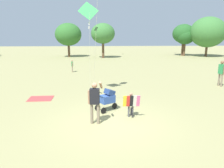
# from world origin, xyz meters

# --- Properties ---
(ground_plane) EXTENTS (120.00, 120.00, 0.00)m
(ground_plane) POSITION_xyz_m (0.00, 0.00, 0.00)
(ground_plane) COLOR #938E5B
(treeline_distant) EXTENTS (41.66, 6.20, 6.24)m
(treeline_distant) POSITION_xyz_m (6.03, 26.30, 3.62)
(treeline_distant) COLOR brown
(treeline_distant) RESTS_ON ground
(child_with_butterfly_kite) EXTENTS (0.70, 0.35, 1.07)m
(child_with_butterfly_kite) POSITION_xyz_m (0.85, 0.51, 0.65)
(child_with_butterfly_kite) COLOR #4C4C51
(child_with_butterfly_kite) RESTS_ON ground
(person_adult_flyer) EXTENTS (0.59, 0.51, 1.74)m
(person_adult_flyer) POSITION_xyz_m (-0.66, -0.08, 1.00)
(person_adult_flyer) COLOR #7F705B
(person_adult_flyer) RESTS_ON ground
(stroller) EXTENTS (1.08, 0.87, 1.03)m
(stroller) POSITION_xyz_m (-0.10, 1.41, 0.61)
(stroller) COLOR black
(stroller) RESTS_ON ground
(kite_orange_delta) EXTENTS (1.13, 1.75, 5.21)m
(kite_orange_delta) POSITION_xyz_m (-1.01, 4.14, 4.59)
(kite_orange_delta) COLOR green
(kite_orange_delta) RESTS_ON ground
(person_red_shirt) EXTENTS (0.20, 0.36, 1.15)m
(person_red_shirt) POSITION_xyz_m (-2.94, 12.11, 0.68)
(person_red_shirt) COLOR #7F705B
(person_red_shirt) RESTS_ON ground
(person_sitting_far) EXTENTS (0.28, 0.56, 1.76)m
(person_sitting_far) POSITION_xyz_m (7.79, 5.70, 1.03)
(person_sitting_far) COLOR #7F705B
(person_sitting_far) RESTS_ON ground
(picnic_blanket) EXTENTS (1.32, 1.07, 0.02)m
(picnic_blanket) POSITION_xyz_m (-3.71, 3.51, 0.01)
(picnic_blanket) COLOR #CC3D3D
(picnic_blanket) RESTS_ON ground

